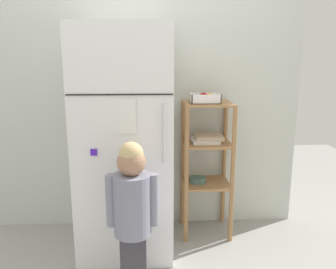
# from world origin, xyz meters

# --- Properties ---
(ground_plane) EXTENTS (6.00, 6.00, 0.00)m
(ground_plane) POSITION_xyz_m (0.00, 0.00, 0.00)
(ground_plane) COLOR #999993
(kitchen_wall_back) EXTENTS (2.58, 0.03, 2.15)m
(kitchen_wall_back) POSITION_xyz_m (0.00, 0.39, 1.08)
(kitchen_wall_back) COLOR silver
(kitchen_wall_back) RESTS_ON ground
(refrigerator) EXTENTS (0.67, 0.71, 1.65)m
(refrigerator) POSITION_xyz_m (-0.14, 0.02, 0.83)
(refrigerator) COLOR white
(refrigerator) RESTS_ON ground
(child_standing) EXTENTS (0.31, 0.23, 0.97)m
(child_standing) POSITION_xyz_m (-0.06, -0.55, 0.58)
(child_standing) COLOR #3F3C44
(child_standing) RESTS_ON ground
(pantry_shelf_unit) EXTENTS (0.39, 0.35, 1.09)m
(pantry_shelf_unit) POSITION_xyz_m (0.49, 0.18, 0.67)
(pantry_shelf_unit) COLOR #9E7247
(pantry_shelf_unit) RESTS_ON ground
(fruit_bin) EXTENTS (0.22, 0.17, 0.08)m
(fruit_bin) POSITION_xyz_m (0.48, 0.17, 1.13)
(fruit_bin) COLOR white
(fruit_bin) RESTS_ON pantry_shelf_unit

